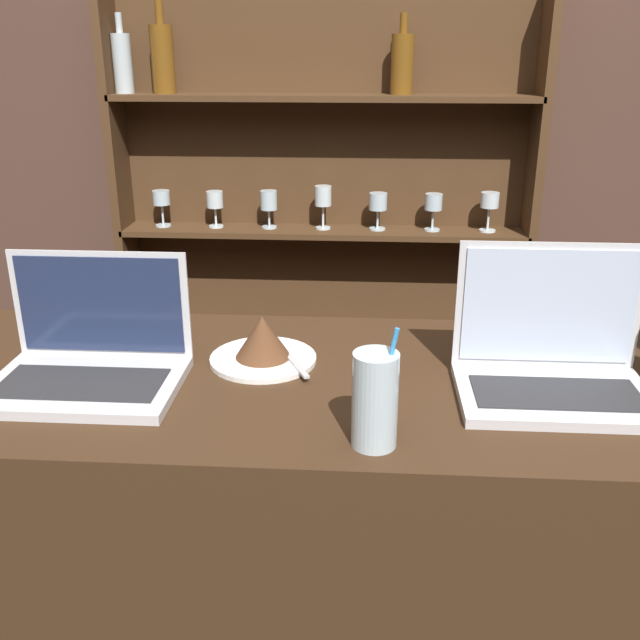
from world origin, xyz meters
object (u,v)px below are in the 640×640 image
laptop_far (552,360)px  cake_plate (263,344)px  laptop_near (90,357)px  water_glass (375,400)px

laptop_far → cake_plate: laptop_far is taller
laptop_near → laptop_far: size_ratio=1.01×
laptop_near → water_glass: size_ratio=1.74×
cake_plate → water_glass: (0.21, -0.29, 0.04)m
cake_plate → laptop_far: bearing=-9.6°
laptop_far → laptop_near: bearing=-178.9°
laptop_near → cake_plate: size_ratio=1.62×
cake_plate → laptop_near: bearing=-160.7°
cake_plate → water_glass: 0.36m
laptop_far → water_glass: laptop_far is taller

